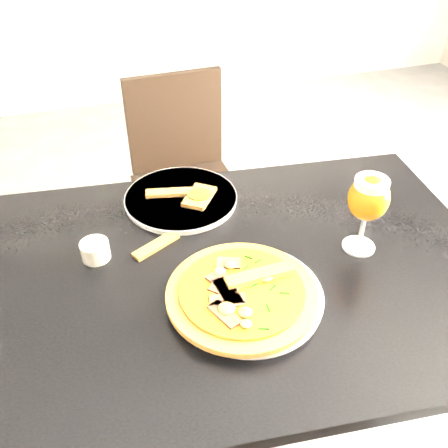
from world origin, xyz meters
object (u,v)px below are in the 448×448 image
object	(u,v)px
dining_table	(228,297)
pizza	(243,292)
beer_glass	(369,199)
chair_far	(185,178)

from	to	relation	value
dining_table	pizza	xyz separation A→B (m)	(-0.00, -0.10, 0.12)
beer_glass	pizza	bearing A→B (deg)	-165.09
chair_far	pizza	size ratio (longest dim) A/B	2.71
chair_far	pizza	xyz separation A→B (m)	(-0.09, -0.94, 0.32)
pizza	beer_glass	distance (m)	0.34
pizza	beer_glass	size ratio (longest dim) A/B	1.62
dining_table	pizza	distance (m)	0.16
dining_table	pizza	size ratio (longest dim) A/B	4.12
pizza	beer_glass	xyz separation A→B (m)	(0.31, 0.08, 0.11)
chair_far	pizza	world-z (taller)	chair_far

